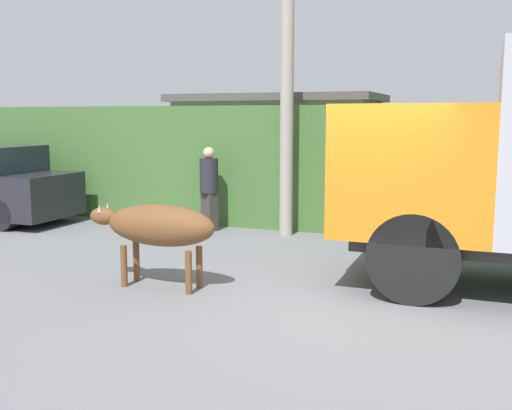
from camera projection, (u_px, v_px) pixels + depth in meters
The scene contains 6 objects.
ground_plane at pixel (348, 294), 7.88m from camera, with size 60.00×60.00×0.00m, color slate.
hillside_embankment at pixel (411, 162), 13.74m from camera, with size 32.00×5.35×2.54m.
building_backdrop at pixel (279, 156), 13.68m from camera, with size 4.54×2.70×2.80m.
brown_cow at pixel (158, 226), 8.10m from camera, with size 1.92×0.57×1.15m.
pedestrian_on_hill at pixel (209, 186), 12.14m from camera, with size 0.51×0.51×1.70m.
utility_pole at pixel (287, 52), 11.29m from camera, with size 0.90×0.26×6.83m.
Camera 1 is at (1.60, -7.54, 2.32)m, focal length 42.00 mm.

